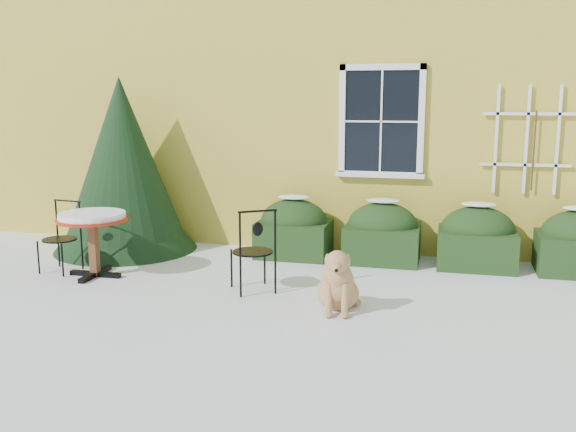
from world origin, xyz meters
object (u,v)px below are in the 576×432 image
(patio_chair_near, at_px, (254,250))
(evergreen_shrub, at_px, (124,181))
(bistro_table, at_px, (92,223))
(patio_chair_far, at_px, (61,237))
(dog, at_px, (338,285))

(patio_chair_near, bearing_deg, evergreen_shrub, -65.50)
(bistro_table, distance_m, patio_chair_far, 0.63)
(evergreen_shrub, relative_size, patio_chair_far, 2.77)
(evergreen_shrub, distance_m, patio_chair_far, 1.49)
(bistro_table, height_order, patio_chair_near, patio_chair_near)
(patio_chair_far, bearing_deg, evergreen_shrub, 87.34)
(bistro_table, relative_size, patio_chair_near, 0.89)
(bistro_table, relative_size, dog, 1.10)
(patio_chair_far, bearing_deg, dog, -3.79)
(evergreen_shrub, xyz_separation_m, patio_chair_near, (2.57, -1.61, -0.54))
(bistro_table, distance_m, dog, 3.41)
(patio_chair_near, height_order, patio_chair_far, patio_chair_near)
(patio_chair_near, relative_size, dog, 1.23)
(bistro_table, xyz_separation_m, patio_chair_near, (2.23, -0.12, -0.19))
(evergreen_shrub, distance_m, dog, 4.29)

